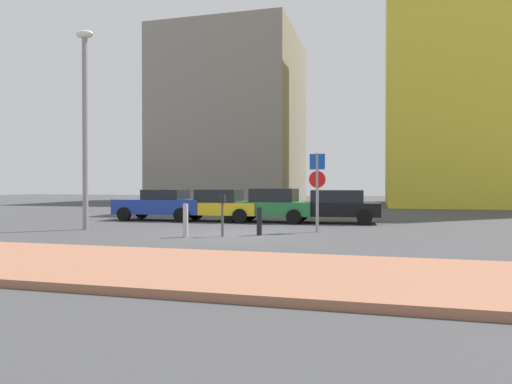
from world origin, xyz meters
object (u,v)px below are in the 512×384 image
at_px(parked_car_blue, 162,204).
at_px(parking_meter, 222,209).
at_px(parked_car_yellow, 217,205).
at_px(street_lamp, 85,113).
at_px(traffic_bollard_mid, 259,221).
at_px(parking_sign_post, 317,183).
at_px(parked_car_green, 268,205).
at_px(traffic_bollard_near, 186,220).
at_px(parked_car_black, 332,206).

height_order(parked_car_blue, parking_meter, parked_car_blue).
bearing_deg(parked_car_yellow, street_lamp, -123.83).
xyz_separation_m(parked_car_yellow, parking_meter, (2.33, -5.96, 0.13)).
height_order(parked_car_blue, traffic_bollard_mid, parked_car_blue).
bearing_deg(parking_meter, parking_sign_post, 37.52).
distance_m(parked_car_yellow, parking_meter, 6.40).
distance_m(parked_car_blue, parking_sign_post, 8.77).
height_order(parked_car_blue, parked_car_green, parked_car_green).
relative_size(parked_car_yellow, traffic_bollard_near, 3.85).
relative_size(parking_sign_post, parking_meter, 2.06).
relative_size(parked_car_yellow, parked_car_black, 0.95).
bearing_deg(traffic_bollard_near, parked_car_yellow, 101.02).
distance_m(parked_car_yellow, traffic_bollard_mid, 6.31).
bearing_deg(traffic_bollard_near, parked_car_green, 80.25).
bearing_deg(parked_car_blue, traffic_bollard_mid, -40.30).
xyz_separation_m(parked_car_yellow, parking_sign_post, (5.13, -3.81, 1.01)).
bearing_deg(traffic_bollard_mid, parking_meter, -148.47).
bearing_deg(traffic_bollard_near, parked_car_black, 59.36).
xyz_separation_m(parked_car_yellow, street_lamp, (-3.41, -5.08, 3.61)).
bearing_deg(traffic_bollard_mid, street_lamp, 178.13).
height_order(street_lamp, traffic_bollard_mid, street_lamp).
relative_size(street_lamp, traffic_bollard_mid, 7.97).
bearing_deg(traffic_bollard_mid, traffic_bollard_near, -151.69).
xyz_separation_m(parked_car_blue, traffic_bollard_mid, (6.15, -5.21, -0.29)).
bearing_deg(traffic_bollard_near, traffic_bollard_mid, 28.31).
bearing_deg(parked_car_blue, parked_car_yellow, 1.86).
bearing_deg(parked_car_blue, parked_car_black, 2.93).
bearing_deg(parked_car_black, parking_sign_post, -91.95).
xyz_separation_m(parked_car_blue, parking_sign_post, (7.88, -3.72, 1.01)).
bearing_deg(parked_car_green, parking_meter, -90.59).
xyz_separation_m(parked_car_black, parking_meter, (-2.94, -6.28, 0.12)).
xyz_separation_m(parked_car_blue, traffic_bollard_near, (4.01, -6.37, -0.22)).
relative_size(parked_car_yellow, parking_sign_post, 1.47).
distance_m(parked_car_blue, traffic_bollard_near, 7.53).
bearing_deg(parked_car_blue, parking_meter, -49.11).
relative_size(parked_car_black, parking_sign_post, 1.54).
xyz_separation_m(parked_car_green, parking_meter, (-0.06, -6.12, 0.11)).
relative_size(traffic_bollard_near, traffic_bollard_mid, 1.14).
height_order(parked_car_green, street_lamp, street_lamp).
height_order(parked_car_green, parked_car_black, parked_car_green).
bearing_deg(parked_car_black, street_lamp, -148.10).
height_order(parked_car_blue, parked_car_black, parked_car_blue).
xyz_separation_m(parking_meter, traffic_bollard_near, (-1.07, -0.50, -0.35)).
relative_size(parked_car_blue, traffic_bollard_mid, 4.65).
distance_m(parked_car_yellow, parked_car_black, 5.28).
distance_m(parking_meter, street_lamp, 6.77).
relative_size(parked_car_green, parked_car_black, 1.00).
distance_m(parked_car_yellow, traffic_bollard_near, 6.58).
height_order(parked_car_green, parking_meter, parked_car_green).
bearing_deg(traffic_bollard_mid, parked_car_yellow, 122.65).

